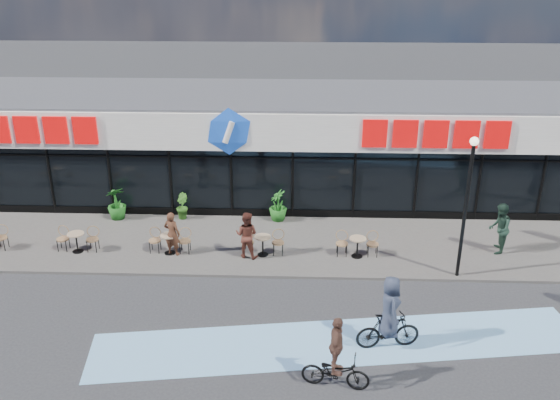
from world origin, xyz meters
name	(u,v)px	position (x,y,z in m)	size (l,w,h in m)	color
ground	(208,310)	(0.00, 0.00, 0.00)	(120.00, 120.00, 0.00)	#28282B
sidewalk	(225,243)	(0.00, 4.50, 0.05)	(44.00, 5.00, 0.10)	#514E48
bike_lane	(339,342)	(4.00, -1.50, 0.01)	(14.00, 2.20, 0.01)	#77B1E0
building	(238,143)	(0.00, 9.93, 2.34)	(30.60, 6.57, 4.75)	black
lamp_post	(467,196)	(8.19, 2.30, 3.02)	(0.28, 0.28, 4.89)	black
bistro_set_2	(77,239)	(-5.32, 3.62, 0.56)	(1.54, 0.62, 0.90)	tan
bistro_set_3	(170,241)	(-1.91, 3.62, 0.56)	(1.54, 0.62, 0.90)	tan
bistro_set_4	(263,242)	(1.49, 3.62, 0.56)	(1.54, 0.62, 0.90)	tan
bistro_set_5	(357,244)	(4.90, 3.62, 0.56)	(1.54, 0.62, 0.90)	tan
potted_plant_left	(117,203)	(-4.70, 6.50, 0.78)	(0.76, 0.76, 1.36)	#1B5819
potted_plant_mid	(182,206)	(-2.05, 6.64, 0.63)	(0.58, 0.47, 1.06)	#2D5F1B
potted_plant_right	(278,205)	(1.92, 6.59, 0.75)	(0.73, 0.73, 1.29)	#1D5E1A
patron_left	(172,234)	(-1.76, 3.45, 0.93)	(0.60, 0.40, 1.66)	#482819
patron_right	(247,235)	(0.93, 3.38, 0.96)	(0.84, 0.65, 1.72)	#50251C
pedestrian_a	(499,229)	(10.03, 4.08, 1.04)	(0.92, 0.71, 1.89)	#192E23
cyclist_a	(389,319)	(5.31, -1.66, 0.92)	(1.87, 0.95, 2.23)	black
cyclist_c	(336,362)	(3.78, -3.35, 0.75)	(1.82, 0.99, 2.05)	black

